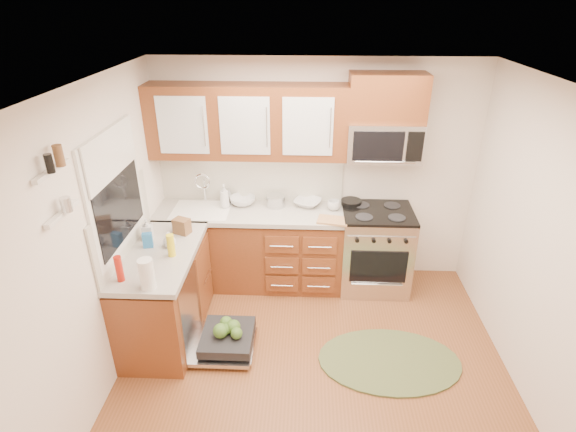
{
  "coord_description": "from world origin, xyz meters",
  "views": [
    {
      "loc": [
        -0.1,
        -2.95,
        3.07
      ],
      "look_at": [
        -0.27,
        0.85,
        1.16
      ],
      "focal_mm": 28.0,
      "sensor_mm": 36.0,
      "label": 1
    }
  ],
  "objects_px": {
    "cup": "(334,205)",
    "range": "(375,249)",
    "sink": "(202,220)",
    "stock_pot": "(276,201)",
    "bowl_b": "(243,201)",
    "dishwasher": "(224,340)",
    "microwave": "(384,141)",
    "bowl_a": "(308,203)",
    "skillet": "(351,202)",
    "paper_towel_roll": "(147,274)",
    "rug": "(389,361)",
    "upper_cabinets": "(247,122)",
    "cutting_board": "(333,220)"
  },
  "relations": [
    {
      "from": "bowl_a",
      "to": "microwave",
      "type": "bearing_deg",
      "value": -3.74
    },
    {
      "from": "stock_pot",
      "to": "bowl_a",
      "type": "relative_size",
      "value": 0.74
    },
    {
      "from": "microwave",
      "to": "cutting_board",
      "type": "height_order",
      "value": "microwave"
    },
    {
      "from": "upper_cabinets",
      "to": "sink",
      "type": "height_order",
      "value": "upper_cabinets"
    },
    {
      "from": "dishwasher",
      "to": "bowl_a",
      "type": "relative_size",
      "value": 2.42
    },
    {
      "from": "range",
      "to": "skillet",
      "type": "distance_m",
      "value": 0.6
    },
    {
      "from": "range",
      "to": "cutting_board",
      "type": "bearing_deg",
      "value": -157.22
    },
    {
      "from": "skillet",
      "to": "stock_pot",
      "type": "height_order",
      "value": "stock_pot"
    },
    {
      "from": "upper_cabinets",
      "to": "dishwasher",
      "type": "distance_m",
      "value": 2.19
    },
    {
      "from": "upper_cabinets",
      "to": "paper_towel_roll",
      "type": "distance_m",
      "value": 1.9
    },
    {
      "from": "sink",
      "to": "paper_towel_roll",
      "type": "xyz_separation_m",
      "value": [
        -0.11,
        -1.44,
        0.26
      ]
    },
    {
      "from": "skillet",
      "to": "sink",
      "type": "bearing_deg",
      "value": -173.37
    },
    {
      "from": "stock_pot",
      "to": "paper_towel_roll",
      "type": "height_order",
      "value": "paper_towel_roll"
    },
    {
      "from": "range",
      "to": "bowl_a",
      "type": "bearing_deg",
      "value": 167.47
    },
    {
      "from": "cutting_board",
      "to": "bowl_b",
      "type": "distance_m",
      "value": 1.07
    },
    {
      "from": "range",
      "to": "microwave",
      "type": "bearing_deg",
      "value": 90.0
    },
    {
      "from": "microwave",
      "to": "bowl_a",
      "type": "bearing_deg",
      "value": 176.26
    },
    {
      "from": "range",
      "to": "cup",
      "type": "relative_size",
      "value": 6.88
    },
    {
      "from": "sink",
      "to": "cup",
      "type": "xyz_separation_m",
      "value": [
        1.45,
        0.08,
        0.18
      ]
    },
    {
      "from": "microwave",
      "to": "rug",
      "type": "bearing_deg",
      "value": -89.3
    },
    {
      "from": "stock_pot",
      "to": "bowl_b",
      "type": "height_order",
      "value": "stock_pot"
    },
    {
      "from": "dishwasher",
      "to": "cup",
      "type": "distance_m",
      "value": 1.83
    },
    {
      "from": "range",
      "to": "rug",
      "type": "xyz_separation_m",
      "value": [
        0.02,
        -1.23,
        -0.46
      ]
    },
    {
      "from": "cup",
      "to": "range",
      "type": "bearing_deg",
      "value": -8.03
    },
    {
      "from": "microwave",
      "to": "dishwasher",
      "type": "relative_size",
      "value": 1.09
    },
    {
      "from": "rug",
      "to": "paper_towel_roll",
      "type": "relative_size",
      "value": 5.0
    },
    {
      "from": "dishwasher",
      "to": "stock_pot",
      "type": "distance_m",
      "value": 1.61
    },
    {
      "from": "dishwasher",
      "to": "bowl_b",
      "type": "xyz_separation_m",
      "value": [
        0.04,
        1.3,
        0.87
      ]
    },
    {
      "from": "skillet",
      "to": "bowl_a",
      "type": "xyz_separation_m",
      "value": [
        -0.49,
        -0.01,
        -0.01
      ]
    },
    {
      "from": "skillet",
      "to": "cup",
      "type": "bearing_deg",
      "value": -150.31
    },
    {
      "from": "rug",
      "to": "stock_pot",
      "type": "height_order",
      "value": "stock_pot"
    },
    {
      "from": "microwave",
      "to": "skillet",
      "type": "bearing_deg",
      "value": 167.57
    },
    {
      "from": "sink",
      "to": "bowl_a",
      "type": "xyz_separation_m",
      "value": [
        1.16,
        0.18,
        0.16
      ]
    },
    {
      "from": "cutting_board",
      "to": "rug",
      "type": "bearing_deg",
      "value": -63.2
    },
    {
      "from": "range",
      "to": "microwave",
      "type": "xyz_separation_m",
      "value": [
        0.0,
        0.12,
        1.23
      ]
    },
    {
      "from": "sink",
      "to": "dishwasher",
      "type": "xyz_separation_m",
      "value": [
        0.39,
        -1.12,
        -0.7
      ]
    },
    {
      "from": "dishwasher",
      "to": "paper_towel_roll",
      "type": "height_order",
      "value": "paper_towel_roll"
    },
    {
      "from": "paper_towel_roll",
      "to": "bowl_b",
      "type": "relative_size",
      "value": 0.91
    },
    {
      "from": "sink",
      "to": "rug",
      "type": "height_order",
      "value": "sink"
    },
    {
      "from": "range",
      "to": "sink",
      "type": "height_order",
      "value": "range"
    },
    {
      "from": "sink",
      "to": "paper_towel_roll",
      "type": "relative_size",
      "value": 2.37
    },
    {
      "from": "skillet",
      "to": "cup",
      "type": "xyz_separation_m",
      "value": [
        -0.2,
        -0.11,
        0.01
      ]
    },
    {
      "from": "bowl_a",
      "to": "bowl_b",
      "type": "relative_size",
      "value": 1.01
    },
    {
      "from": "dishwasher",
      "to": "bowl_b",
      "type": "distance_m",
      "value": 1.56
    },
    {
      "from": "bowl_a",
      "to": "cutting_board",
      "type": "bearing_deg",
      "value": -55.09
    },
    {
      "from": "skillet",
      "to": "paper_towel_roll",
      "type": "height_order",
      "value": "paper_towel_roll"
    },
    {
      "from": "skillet",
      "to": "paper_towel_roll",
      "type": "bearing_deg",
      "value": -137.16
    },
    {
      "from": "upper_cabinets",
      "to": "sink",
      "type": "bearing_deg",
      "value": -163.55
    },
    {
      "from": "bowl_b",
      "to": "cup",
      "type": "distance_m",
      "value": 1.02
    },
    {
      "from": "stock_pot",
      "to": "cup",
      "type": "distance_m",
      "value": 0.65
    }
  ]
}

